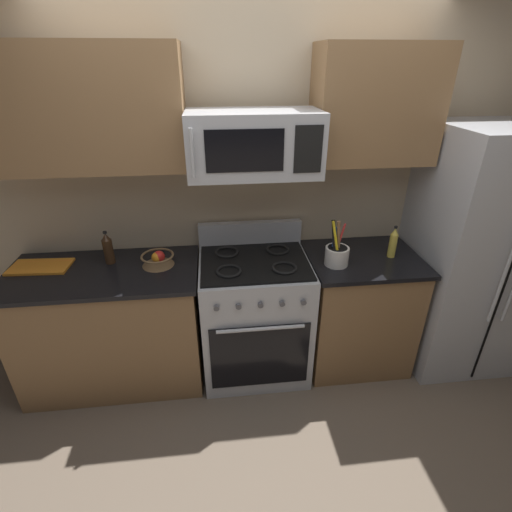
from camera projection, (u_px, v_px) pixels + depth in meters
The scene contains 14 objects.
ground_plane at pixel (266, 437), 2.42m from camera, with size 16.00×16.00×0.00m, color #6B5B4C.
wall_back at pixel (248, 190), 2.75m from camera, with size 8.00×0.10×2.60m, color tan.
counter_left at pixel (113, 326), 2.69m from camera, with size 1.26×0.65×0.91m.
range_oven at pixel (255, 314), 2.79m from camera, with size 0.76×0.69×1.09m.
counter_right at pixel (356, 309), 2.87m from camera, with size 0.79×0.65×0.91m.
refrigerator at pixel (472, 253), 2.74m from camera, with size 0.79×0.76×1.80m.
microwave at pixel (254, 143), 2.24m from camera, with size 0.79×0.44×0.37m.
upper_cabinets_left at pixel (75, 110), 2.18m from camera, with size 1.25×0.34×0.71m.
upper_cabinets_right at pixel (376, 106), 2.36m from camera, with size 0.78×0.34×0.71m.
utensil_crock at pixel (337, 254), 2.53m from camera, with size 0.16×0.16×0.32m.
fruit_basket at pixel (158, 259), 2.54m from camera, with size 0.22×0.22×0.10m.
cutting_board at pixel (40, 267), 2.52m from camera, with size 0.38×0.21×0.02m, color orange.
bottle_soy at pixel (108, 249), 2.54m from camera, with size 0.07×0.07×0.23m.
bottle_oil at pixel (393, 243), 2.62m from camera, with size 0.05×0.05×0.23m.
Camera 1 is at (-0.25, -1.58, 2.15)m, focal length 26.43 mm.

